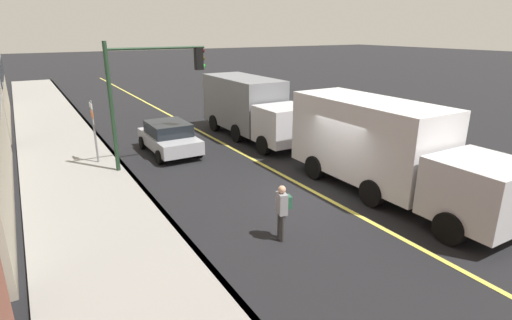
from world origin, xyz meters
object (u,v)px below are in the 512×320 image
object	(u,v)px
traffic_light_mast	(151,82)
street_sign_post	(94,128)
car_silver	(169,137)
truck_gray	(250,107)
truck_white	(386,147)
pedestrian_with_backpack	(282,209)

from	to	relation	value
traffic_light_mast	street_sign_post	xyz separation A→B (m)	(1.48, 2.09, -1.89)
car_silver	street_sign_post	size ratio (longest dim) A/B	1.45
car_silver	truck_gray	size ratio (longest dim) A/B	0.52
car_silver	truck_white	xyz separation A→B (m)	(-8.38, -4.79, 0.91)
pedestrian_with_backpack	traffic_light_mast	distance (m)	8.13
traffic_light_mast	truck_gray	bearing A→B (deg)	-68.39
traffic_light_mast	street_sign_post	world-z (taller)	traffic_light_mast
traffic_light_mast	truck_white	bearing A→B (deg)	-138.73
street_sign_post	truck_gray	bearing A→B (deg)	-84.10
truck_white	pedestrian_with_backpack	bearing A→B (deg)	100.82
pedestrian_with_backpack	street_sign_post	bearing A→B (deg)	19.09
truck_gray	pedestrian_with_backpack	bearing A→B (deg)	154.57
car_silver	truck_gray	world-z (taller)	truck_gray
truck_gray	traffic_light_mast	distance (m)	6.50
truck_white	pedestrian_with_backpack	xyz separation A→B (m)	(-0.92, 4.83, -0.75)
truck_white	pedestrian_with_backpack	distance (m)	4.97
pedestrian_with_backpack	traffic_light_mast	xyz separation A→B (m)	(7.63, 1.06, 2.59)
truck_white	truck_gray	distance (m)	9.00
truck_gray	car_silver	bearing A→B (deg)	97.52
car_silver	traffic_light_mast	bearing A→B (deg)	146.71
car_silver	truck_white	size ratio (longest dim) A/B	0.48
pedestrian_with_backpack	street_sign_post	size ratio (longest dim) A/B	0.58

